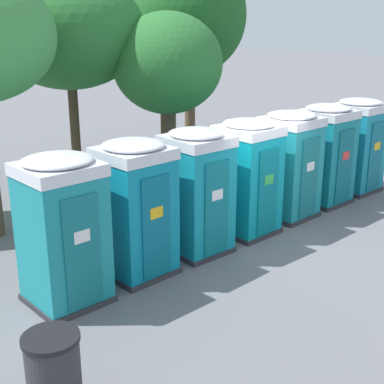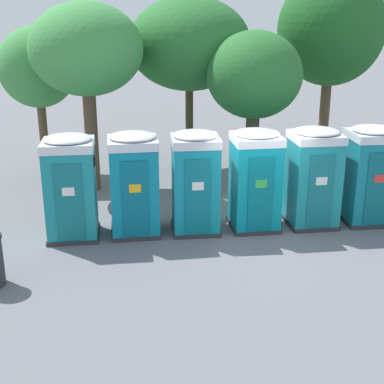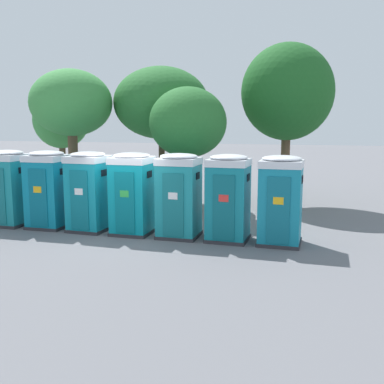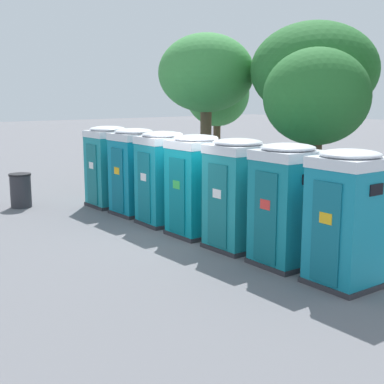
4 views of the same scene
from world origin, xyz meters
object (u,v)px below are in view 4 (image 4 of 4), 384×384
portapotty_0 (108,166)px  trash_can (21,190)px  portapotty_2 (162,178)px  street_tree_0 (314,71)px  portapotty_3 (196,185)px  street_tree_1 (206,74)px  portapotty_1 (134,171)px  portapotty_4 (237,194)px  street_tree_2 (217,94)px  portapotty_5 (286,204)px  portapotty_6 (347,218)px  street_tree_3 (316,98)px

portapotty_0 → trash_can: 2.86m
portapotty_2 → street_tree_0: street_tree_0 is taller
portapotty_0 → portapotty_3: size_ratio=1.00×
street_tree_1 → trash_can: size_ratio=5.21×
portapotty_0 → street_tree_0: street_tree_0 is taller
portapotty_1 → portapotty_3: 3.01m
portapotty_2 → trash_can: portapotty_2 is taller
portapotty_4 → trash_can: portapotty_4 is taller
street_tree_2 → street_tree_0: bearing=-1.7°
portapotty_0 → portapotty_2: bearing=0.1°
portapotty_0 → portapotty_1: size_ratio=1.00×
portapotty_4 → portapotty_5: bearing=0.0°
portapotty_1 → trash_can: size_ratio=2.38×
street_tree_1 → trash_can: bearing=-107.5°
portapotty_6 → portapotty_0: bearing=179.9°
portapotty_0 → portapotty_4: 6.02m
portapotty_5 → portapotty_1: bearing=179.6°
portapotty_0 → street_tree_2: size_ratio=0.52×
street_tree_1 → street_tree_3: 5.00m
street_tree_0 → street_tree_2: street_tree_0 is taller
street_tree_3 → street_tree_1: bearing=178.2°
portapotty_3 → street_tree_3: bearing=77.6°
portapotty_4 → street_tree_3: size_ratio=0.53×
portapotty_2 → street_tree_0: size_ratio=0.44×
street_tree_3 → trash_can: street_tree_3 is taller
street_tree_1 → street_tree_2: street_tree_1 is taller
portapotty_3 → portapotty_5: 3.01m
portapotty_5 → street_tree_0: size_ratio=0.44×
portapotty_2 → portapotty_4: same height
street_tree_2 → portapotty_1: bearing=-63.0°
portapotty_4 → street_tree_3: 4.16m
street_tree_0 → portapotty_2: bearing=-95.9°
trash_can → portapotty_1: bearing=37.7°
street_tree_0 → portapotty_6: bearing=-44.9°
portapotty_4 → street_tree_0: street_tree_0 is taller
portapotty_1 → street_tree_2: (-2.82, 5.53, 2.25)m
portapotty_2 → trash_can: size_ratio=2.38×
portapotty_3 → portapotty_0: bearing=179.8°
street_tree_1 → street_tree_2: (-1.67, 1.91, -0.65)m
street_tree_2 → street_tree_3: street_tree_2 is taller
portapotty_1 → portapotty_4: bearing=-0.5°
portapotty_6 → trash_can: size_ratio=2.38×
portapotty_0 → portapotty_4: same height
street_tree_0 → street_tree_3: size_ratio=1.21×
street_tree_2 → portapotty_3: bearing=-43.8°
portapotty_6 → street_tree_2: 11.96m
portapotty_2 → portapotty_3: (1.50, -0.02, -0.00)m
portapotty_5 → trash_can: size_ratio=2.38×
portapotty_4 → street_tree_2: size_ratio=0.52×
street_tree_3 → portapotty_2: bearing=-123.1°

